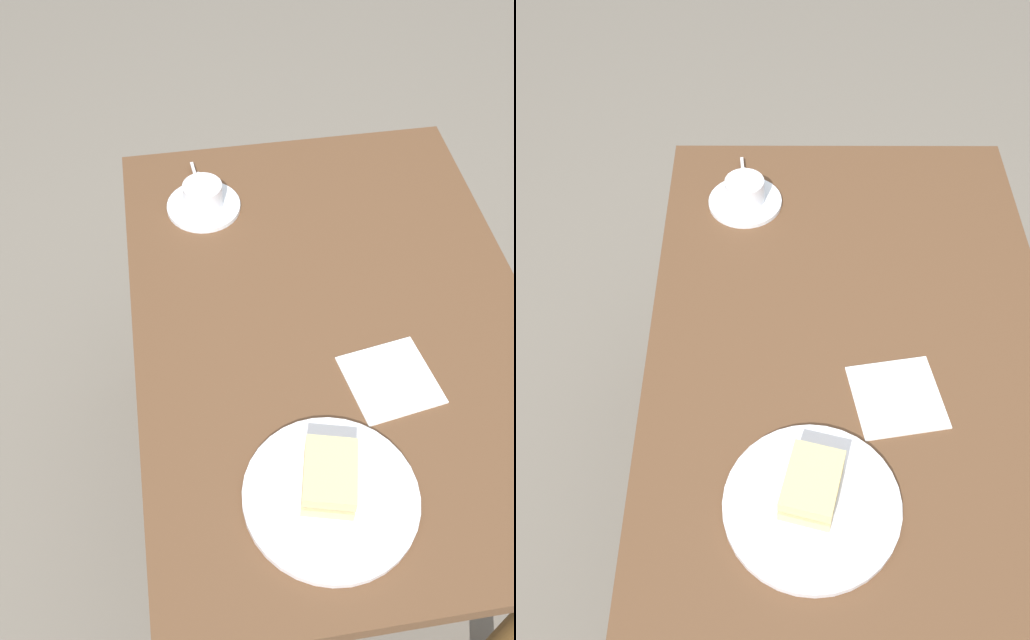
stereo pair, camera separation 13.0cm
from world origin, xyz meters
TOP-DOWN VIEW (x-y plane):
  - ground_plane at (0.00, 0.00)m, footprint 6.00×6.00m
  - dining_table at (0.00, 0.00)m, footprint 1.10×0.76m
  - sandwich_plate at (-0.35, 0.09)m, footprint 0.28×0.28m
  - sandwich_front at (-0.33, 0.09)m, footprint 0.13×0.11m
  - coffee_saucer at (0.35, 0.21)m, footprint 0.16×0.16m
  - coffee_cup at (0.35, 0.21)m, footprint 0.11×0.08m
  - spoon at (0.43, 0.22)m, footprint 0.10×0.02m
  - napkin at (-0.15, -0.07)m, footprint 0.17×0.17m

SIDE VIEW (x-z plane):
  - ground_plane at x=0.00m, z-range 0.00..0.00m
  - dining_table at x=0.00m, z-range 0.27..1.02m
  - napkin at x=-0.15m, z-range 0.75..0.76m
  - coffee_saucer at x=0.35m, z-range 0.75..0.76m
  - sandwich_plate at x=-0.35m, z-range 0.75..0.77m
  - spoon at x=0.43m, z-range 0.76..0.77m
  - coffee_cup at x=0.35m, z-range 0.77..0.82m
  - sandwich_front at x=-0.33m, z-range 0.77..0.82m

